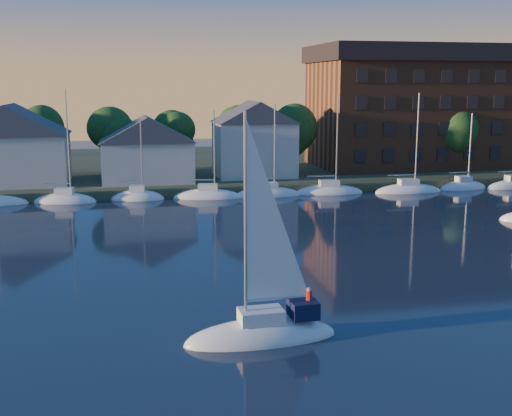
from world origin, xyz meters
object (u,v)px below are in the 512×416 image
object	(u,v)px
clubhouse_west	(11,144)
condo_block	(418,106)
hero_sailboat	(264,329)
clubhouse_centre	(147,148)
clubhouse_east	(254,138)

from	to	relation	value
clubhouse_west	condo_block	world-z (taller)	condo_block
clubhouse_west	hero_sailboat	size ratio (longest dim) A/B	1.06
clubhouse_centre	condo_block	bearing A→B (deg)	11.24
clubhouse_centre	condo_block	distance (m)	41.05
clubhouse_centre	hero_sailboat	xyz separation A→B (m)	(3.60, -49.84, -4.58)
clubhouse_east	condo_block	size ratio (longest dim) A/B	0.34
hero_sailboat	clubhouse_centre	bearing A→B (deg)	-87.79
hero_sailboat	condo_block	bearing A→B (deg)	-124.13
condo_block	hero_sailboat	distance (m)	68.92
condo_block	clubhouse_east	bearing A→B (deg)	-167.11
clubhouse_centre	clubhouse_west	bearing A→B (deg)	176.42
clubhouse_east	condo_block	bearing A→B (deg)	12.89
clubhouse_centre	clubhouse_east	distance (m)	14.17
clubhouse_centre	hero_sailboat	world-z (taller)	hero_sailboat
clubhouse_east	condo_block	distance (m)	26.94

